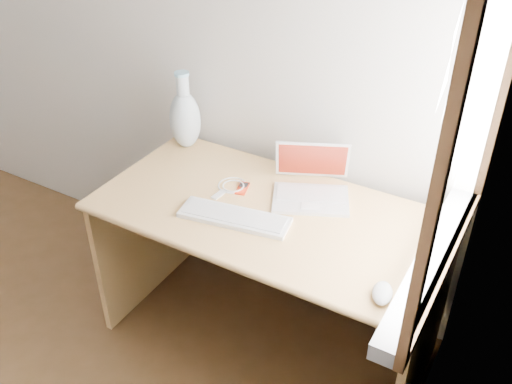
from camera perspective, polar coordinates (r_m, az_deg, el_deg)
The scene contains 10 objects.
back_wall at distance 2.89m, azimuth -13.37°, elevation 17.56°, with size 3.50×0.04×2.60m, color silver.
window at distance 1.78m, azimuth 20.57°, elevation 5.25°, with size 0.11×0.99×1.10m.
desk at distance 2.46m, azimuth 2.20°, elevation -4.87°, with size 1.40×0.70×0.74m.
laptop at distance 2.34m, azimuth 5.97°, elevation 0.59°, with size 0.37×0.37×0.21m.
external_keyboard at distance 2.22m, azimuth -2.18°, elevation -2.52°, with size 0.45×0.21×0.02m.
mouse at distance 1.93m, azimuth 12.52°, elevation -9.84°, with size 0.07×0.11×0.04m, color silver.
ipod at distance 2.40m, azimuth -1.37°, elevation 0.37°, with size 0.07×0.10×0.01m.
cable_coil at distance 2.42m, azimuth -2.36°, elevation 0.68°, with size 0.13×0.13×0.01m, color white.
remote at distance 2.37m, azimuth -3.73°, elevation -0.25°, with size 0.03×0.07×0.01m, color white.
vase at distance 2.67m, azimuth -7.12°, elevation 7.39°, with size 0.14×0.14×0.37m.
Camera 1 is at (1.91, -0.28, 2.06)m, focal length 40.00 mm.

